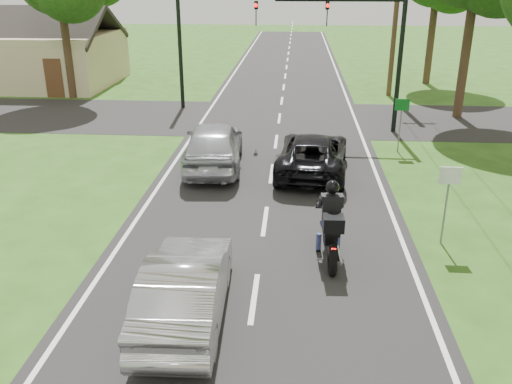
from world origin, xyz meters
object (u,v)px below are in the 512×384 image
(utility_pole_far, at_px, (397,4))
(sign_white, at_px, (449,187))
(dark_suv, at_px, (313,153))
(traffic_signal, at_px, (358,36))
(silver_suv, at_px, (214,144))
(silver_sedan, at_px, (186,287))
(sign_green, at_px, (401,112))
(motorcycle_rider, at_px, (331,229))

(utility_pole_far, bearing_deg, sign_white, -94.51)
(dark_suv, xyz_separation_m, traffic_signal, (1.90, 5.71, 3.43))
(silver_suv, bearing_deg, dark_suv, 171.14)
(sign_white, bearing_deg, silver_sedan, -147.84)
(silver_sedan, height_order, silver_suv, silver_suv)
(traffic_signal, distance_m, utility_pole_far, 8.55)
(silver_sedan, bearing_deg, sign_green, -119.76)
(traffic_signal, bearing_deg, sign_green, -62.62)
(traffic_signal, bearing_deg, utility_pole_far, 70.32)
(dark_suv, distance_m, sign_green, 4.48)
(utility_pole_far, distance_m, sign_green, 11.63)
(utility_pole_far, height_order, sign_white, utility_pole_far)
(sign_green, bearing_deg, utility_pole_far, 83.27)
(utility_pole_far, relative_size, sign_white, 4.71)
(dark_suv, height_order, silver_sedan, silver_sedan)
(sign_white, relative_size, sign_green, 1.00)
(motorcycle_rider, bearing_deg, silver_sedan, -140.09)
(silver_suv, height_order, traffic_signal, traffic_signal)
(motorcycle_rider, distance_m, dark_suv, 6.37)
(dark_suv, xyz_separation_m, sign_green, (3.46, 2.69, 0.89))
(utility_pole_far, bearing_deg, sign_green, -96.73)
(dark_suv, bearing_deg, sign_white, 126.55)
(silver_sedan, xyz_separation_m, utility_pole_far, (7.52, 22.80, 4.35))
(sign_green, bearing_deg, silver_suv, -161.22)
(motorcycle_rider, xyz_separation_m, traffic_signal, (1.62, 12.08, 3.32))
(motorcycle_rider, height_order, silver_suv, motorcycle_rider)
(sign_green, bearing_deg, sign_white, -91.43)
(motorcycle_rider, bearing_deg, sign_green, 68.71)
(silver_sedan, distance_m, utility_pole_far, 24.40)
(dark_suv, xyz_separation_m, silver_sedan, (-2.76, -9.09, 0.02))
(dark_suv, bearing_deg, traffic_signal, -103.43)
(utility_pole_far, relative_size, sign_green, 4.71)
(silver_sedan, relative_size, sign_green, 2.05)
(sign_white, bearing_deg, motorcycle_rider, -160.43)
(silver_sedan, bearing_deg, dark_suv, -108.81)
(motorcycle_rider, height_order, dark_suv, motorcycle_rider)
(motorcycle_rider, xyz_separation_m, silver_suv, (-3.86, 6.66, 0.06))
(motorcycle_rider, distance_m, sign_white, 3.26)
(silver_suv, distance_m, utility_pole_far, 16.35)
(silver_sedan, xyz_separation_m, silver_suv, (-0.82, 9.39, 0.14))
(motorcycle_rider, bearing_deg, traffic_signal, 80.43)
(motorcycle_rider, relative_size, sign_green, 1.13)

